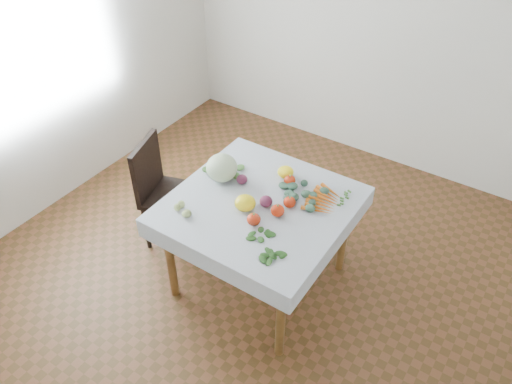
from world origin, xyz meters
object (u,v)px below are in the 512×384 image
table (260,215)px  heirloom_back (286,172)px  carrot_bunch (324,201)px  chair (161,186)px  cabbage (222,168)px

table → heirloom_back: size_ratio=8.92×
table → carrot_bunch: size_ratio=3.20×
chair → heirloom_back: (0.88, 0.34, 0.29)m
cabbage → carrot_bunch: cabbage is taller
chair → heirloom_back: 0.99m
table → cabbage: (-0.36, 0.07, 0.20)m
table → chair: size_ratio=1.13×
cabbage → carrot_bunch: 0.72m
heirloom_back → table: bearing=-89.0°
chair → heirloom_back: bearing=21.0°
table → cabbage: 0.41m
chair → cabbage: bearing=8.1°
table → carrot_bunch: 0.43m
cabbage → heirloom_back: size_ratio=1.90×
chair → cabbage: (0.53, 0.08, 0.35)m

